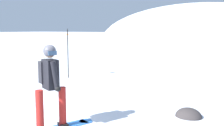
{
  "coord_description": "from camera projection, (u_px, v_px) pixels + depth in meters",
  "views": [
    {
      "loc": [
        4.18,
        -3.27,
        2.01
      ],
      "look_at": [
        0.23,
        3.55,
        1.0
      ],
      "focal_mm": 42.5,
      "sensor_mm": 36.0,
      "label": 1
    }
  ],
  "objects": [
    {
      "name": "ridge_peak_main",
      "position": [
        201.0,
        44.0,
        36.77
      ],
      "size": [
        28.62,
        25.75,
        11.04
      ],
      "color": "white",
      "rests_on": "ground"
    },
    {
      "name": "snowboarder_main",
      "position": [
        50.0,
        85.0,
        5.24
      ],
      "size": [
        0.92,
        1.7,
        1.71
      ],
      "color": "blue",
      "rests_on": "ground"
    },
    {
      "name": "piste_marker_near",
      "position": [
        68.0,
        50.0,
        10.89
      ],
      "size": [
        0.2,
        0.2,
        2.06
      ],
      "color": "black",
      "rests_on": "ground"
    },
    {
      "name": "rock_mid",
      "position": [
        188.0,
        117.0,
        6.11
      ],
      "size": [
        0.61,
        0.52,
        0.43
      ],
      "color": "#383333",
      "rests_on": "ground"
    }
  ]
}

